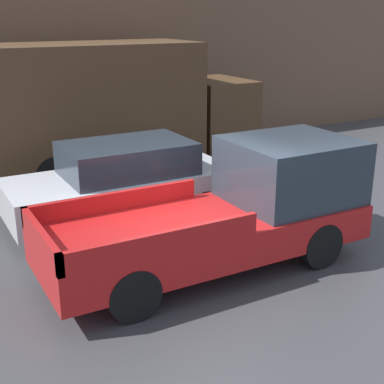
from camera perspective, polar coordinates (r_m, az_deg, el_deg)
ground_plane at (r=9.28m, az=0.78°, el=-8.11°), size 60.00×60.00×0.00m
building_wall at (r=16.20m, az=-14.44°, el=11.97°), size 28.00×0.15×4.92m
pickup_truck at (r=9.22m, az=4.79°, el=-1.80°), size 5.59×2.06×2.07m
car at (r=11.19m, az=-7.31°, el=1.09°), size 4.71×1.96×1.66m
delivery_truck at (r=14.32m, az=-9.04°, el=9.04°), size 7.68×2.42×3.46m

